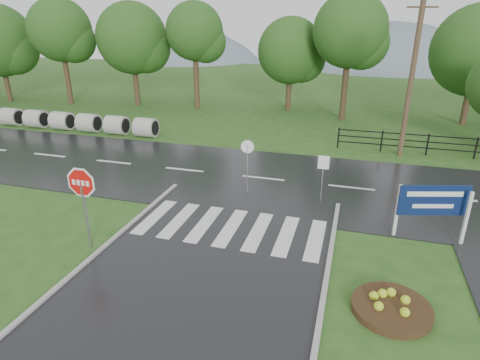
% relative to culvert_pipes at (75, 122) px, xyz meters
% --- Properties ---
extents(ground, '(120.00, 120.00, 0.00)m').
position_rel_culvert_pipes_xyz_m(ground, '(14.08, -15.00, -0.60)').
color(ground, '#2B541C').
rests_on(ground, ground).
extents(main_road, '(90.00, 8.00, 0.04)m').
position_rel_culvert_pipes_xyz_m(main_road, '(14.08, -5.00, -0.60)').
color(main_road, black).
rests_on(main_road, ground).
extents(crosswalk, '(6.50, 2.80, 0.02)m').
position_rel_culvert_pipes_xyz_m(crosswalk, '(14.08, -10.00, -0.54)').
color(crosswalk, silver).
rests_on(crosswalk, ground).
extents(fence_west, '(9.58, 0.08, 1.20)m').
position_rel_culvert_pipes_xyz_m(fence_west, '(21.83, 1.00, 0.12)').
color(fence_west, black).
rests_on(fence_west, ground).
extents(hills, '(102.00, 48.00, 48.00)m').
position_rel_culvert_pipes_xyz_m(hills, '(17.57, 50.00, -16.14)').
color(hills, slate).
rests_on(hills, ground).
extents(treeline, '(83.20, 5.20, 10.00)m').
position_rel_culvert_pipes_xyz_m(treeline, '(15.08, 9.00, -0.60)').
color(treeline, '#204B17').
rests_on(treeline, ground).
extents(culvert_pipes, '(11.80, 1.20, 1.20)m').
position_rel_culvert_pipes_xyz_m(culvert_pipes, '(0.00, 0.00, 0.00)').
color(culvert_pipes, '#9E9B93').
rests_on(culvert_pipes, ground).
extents(stop_sign, '(1.32, 0.07, 2.96)m').
position_rel_culvert_pipes_xyz_m(stop_sign, '(10.07, -12.51, 1.44)').
color(stop_sign, '#939399').
rests_on(stop_sign, ground).
extents(estate_billboard, '(2.22, 0.69, 2.01)m').
position_rel_culvert_pipes_xyz_m(estate_billboard, '(20.66, -8.87, 0.78)').
color(estate_billboard, silver).
rests_on(estate_billboard, ground).
extents(flower_bed, '(2.00, 2.00, 0.40)m').
position_rel_culvert_pipes_xyz_m(flower_bed, '(19.34, -12.99, -0.45)').
color(flower_bed, '#332111').
rests_on(flower_bed, ground).
extents(reg_sign_small, '(0.45, 0.06, 2.01)m').
position_rel_culvert_pipes_xyz_m(reg_sign_small, '(16.91, -6.84, 0.83)').
color(reg_sign_small, '#939399').
rests_on(reg_sign_small, ground).
extents(reg_sign_round, '(0.55, 0.10, 2.37)m').
position_rel_culvert_pipes_xyz_m(reg_sign_round, '(13.79, -6.79, 0.88)').
color(reg_sign_round, '#939399').
rests_on(reg_sign_round, ground).
extents(utility_pole_east, '(1.44, 0.27, 8.13)m').
position_rel_culvert_pipes_xyz_m(utility_pole_east, '(20.44, 0.50, 3.53)').
color(utility_pole_east, '#473523').
rests_on(utility_pole_east, ground).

